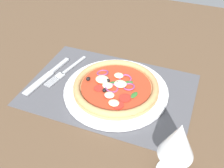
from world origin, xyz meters
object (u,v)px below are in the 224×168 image
at_px(plate, 116,91).
at_px(knife, 47,76).
at_px(fork, 65,72).
at_px(wine_glass, 178,142).
at_px(pizza, 116,86).

xyz_separation_m(plate, knife, (0.22, 0.01, -0.00)).
bearing_deg(fork, wine_glass, 72.24).
height_order(pizza, knife, pizza).
xyz_separation_m(pizza, fork, (0.18, -0.03, -0.02)).
height_order(plate, fork, plate).
distance_m(plate, fork, 0.18).
distance_m(fork, wine_glass, 0.45).
distance_m(plate, pizza, 0.02).
xyz_separation_m(fork, wine_glass, (-0.38, 0.22, 0.09)).
distance_m(pizza, fork, 0.18).
relative_size(plate, fork, 1.64).
bearing_deg(fork, plate, 94.02).
bearing_deg(knife, wine_glass, 74.54).
height_order(plate, knife, plate).
xyz_separation_m(pizza, wine_glass, (-0.20, 0.19, 0.08)).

